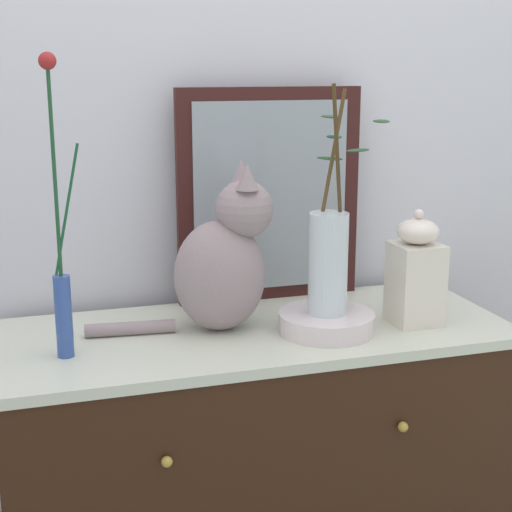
{
  "coord_description": "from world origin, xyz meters",
  "views": [
    {
      "loc": [
        -0.51,
        -1.69,
        1.43
      ],
      "look_at": [
        0.0,
        0.0,
        0.99
      ],
      "focal_mm": 53.79,
      "sensor_mm": 36.0,
      "label": 1
    }
  ],
  "objects_px": {
    "cat_sitting": "(224,261)",
    "bowl_porcelain": "(327,322)",
    "sideboard": "(256,478)",
    "vase_slim_green": "(61,268)",
    "vase_glass_clear": "(329,257)",
    "mirror_leaning": "(270,196)",
    "jar_lidded_porcelain": "(416,273)"
  },
  "relations": [
    {
      "from": "cat_sitting",
      "to": "bowl_porcelain",
      "type": "height_order",
      "value": "cat_sitting"
    },
    {
      "from": "sideboard",
      "to": "vase_slim_green",
      "type": "distance_m",
      "value": 0.76
    },
    {
      "from": "sideboard",
      "to": "cat_sitting",
      "type": "xyz_separation_m",
      "value": [
        -0.08,
        0.02,
        0.58
      ]
    },
    {
      "from": "vase_glass_clear",
      "to": "cat_sitting",
      "type": "bearing_deg",
      "value": 158.69
    },
    {
      "from": "cat_sitting",
      "to": "vase_slim_green",
      "type": "bearing_deg",
      "value": -168.94
    },
    {
      "from": "sideboard",
      "to": "bowl_porcelain",
      "type": "xyz_separation_m",
      "value": [
        0.15,
        -0.07,
        0.43
      ]
    },
    {
      "from": "cat_sitting",
      "to": "vase_glass_clear",
      "type": "distance_m",
      "value": 0.25
    },
    {
      "from": "mirror_leaning",
      "to": "cat_sitting",
      "type": "xyz_separation_m",
      "value": [
        -0.18,
        -0.21,
        -0.11
      ]
    },
    {
      "from": "cat_sitting",
      "to": "bowl_porcelain",
      "type": "distance_m",
      "value": 0.29
    },
    {
      "from": "sideboard",
      "to": "vase_slim_green",
      "type": "bearing_deg",
      "value": -172.71
    },
    {
      "from": "mirror_leaning",
      "to": "jar_lidded_porcelain",
      "type": "distance_m",
      "value": 0.44
    },
    {
      "from": "sideboard",
      "to": "mirror_leaning",
      "type": "relative_size",
      "value": 2.18
    },
    {
      "from": "vase_slim_green",
      "to": "sideboard",
      "type": "bearing_deg",
      "value": 7.29
    },
    {
      "from": "sideboard",
      "to": "jar_lidded_porcelain",
      "type": "distance_m",
      "value": 0.66
    },
    {
      "from": "sideboard",
      "to": "jar_lidded_porcelain",
      "type": "xyz_separation_m",
      "value": [
        0.39,
        -0.07,
        0.53
      ]
    },
    {
      "from": "sideboard",
      "to": "cat_sitting",
      "type": "height_order",
      "value": "cat_sitting"
    },
    {
      "from": "mirror_leaning",
      "to": "cat_sitting",
      "type": "bearing_deg",
      "value": -130.65
    },
    {
      "from": "cat_sitting",
      "to": "vase_glass_clear",
      "type": "xyz_separation_m",
      "value": [
        0.23,
        -0.09,
        0.01
      ]
    },
    {
      "from": "vase_glass_clear",
      "to": "jar_lidded_porcelain",
      "type": "distance_m",
      "value": 0.24
    },
    {
      "from": "mirror_leaning",
      "to": "sideboard",
      "type": "bearing_deg",
      "value": -115.2
    },
    {
      "from": "jar_lidded_porcelain",
      "to": "vase_slim_green",
      "type": "bearing_deg",
      "value": 178.85
    },
    {
      "from": "cat_sitting",
      "to": "bowl_porcelain",
      "type": "relative_size",
      "value": 1.96
    },
    {
      "from": "jar_lidded_porcelain",
      "to": "cat_sitting",
      "type": "bearing_deg",
      "value": 168.88
    },
    {
      "from": "vase_glass_clear",
      "to": "bowl_porcelain",
      "type": "bearing_deg",
      "value": -174.1
    },
    {
      "from": "vase_glass_clear",
      "to": "vase_slim_green",
      "type": "bearing_deg",
      "value": 178.47
    },
    {
      "from": "vase_slim_green",
      "to": "bowl_porcelain",
      "type": "distance_m",
      "value": 0.63
    },
    {
      "from": "bowl_porcelain",
      "to": "vase_slim_green",
      "type": "bearing_deg",
      "value": 178.45
    },
    {
      "from": "cat_sitting",
      "to": "mirror_leaning",
      "type": "bearing_deg",
      "value": 49.35
    },
    {
      "from": "mirror_leaning",
      "to": "vase_glass_clear",
      "type": "bearing_deg",
      "value": -81.02
    },
    {
      "from": "cat_sitting",
      "to": "jar_lidded_porcelain",
      "type": "distance_m",
      "value": 0.47
    },
    {
      "from": "vase_glass_clear",
      "to": "jar_lidded_porcelain",
      "type": "height_order",
      "value": "vase_glass_clear"
    },
    {
      "from": "bowl_porcelain",
      "to": "vase_glass_clear",
      "type": "height_order",
      "value": "vase_glass_clear"
    }
  ]
}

